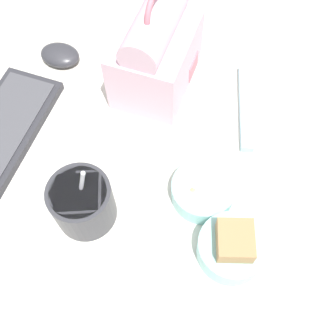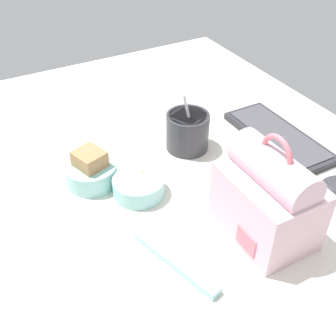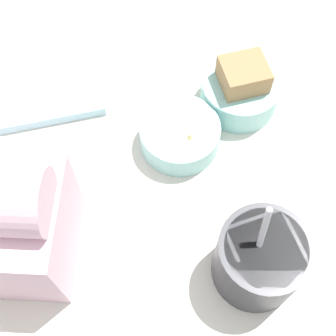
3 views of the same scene
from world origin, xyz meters
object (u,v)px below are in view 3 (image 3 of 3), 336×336
Objects in this scene: soup_cup at (255,259)px; bento_bowl_sandwich at (237,90)px; bento_bowl_snacks at (176,135)px; chopstick_case at (34,118)px.

bento_bowl_sandwich is (1.41, -25.58, -1.80)cm from soup_cup.
chopstick_case is at bearing -7.42° from bento_bowl_snacks.
bento_bowl_snacks is 21.00cm from chopstick_case.
soup_cup reaches higher than bento_bowl_sandwich.
soup_cup is 1.38× the size of bento_bowl_sandwich.
bento_bowl_sandwich is 0.58× the size of chopstick_case.
bento_bowl_sandwich reaches higher than chopstick_case.
bento_bowl_snacks is (9.91, -18.07, -2.70)cm from soup_cup.
soup_cup is at bearing 118.74° from bento_bowl_snacks.
soup_cup is 37.29cm from chopstick_case.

